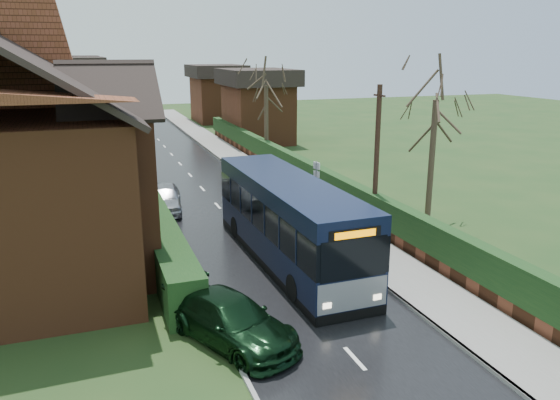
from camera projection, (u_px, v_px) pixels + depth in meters
name	position (u px, v px, depth m)	size (l,w,h in m)	color
ground	(280.00, 276.00, 20.16)	(140.00, 140.00, 0.00)	#31421C
road	(218.00, 206.00, 29.24)	(6.00, 100.00, 0.02)	black
pavement	(292.00, 198.00, 30.61)	(2.50, 100.00, 0.14)	slate
kerb_right	(271.00, 200.00, 30.22)	(0.12, 100.00, 0.14)	gray
kerb_left	(160.00, 211.00, 28.25)	(0.12, 100.00, 0.10)	gray
front_hedge	(155.00, 227.00, 23.23)	(1.20, 16.00, 1.60)	black
picket_fence	(173.00, 233.00, 23.57)	(0.10, 16.00, 0.90)	#9E896B
right_wall_hedge	(317.00, 179.00, 30.86)	(0.60, 50.00, 1.80)	brown
brick_house	(19.00, 152.00, 20.52)	(9.30, 14.60, 10.30)	brown
bus	(288.00, 222.00, 21.16)	(2.65, 10.85, 3.28)	black
car_silver	(164.00, 198.00, 28.10)	(1.68, 4.18, 1.42)	#AAA9AE
car_green	(231.00, 320.00, 15.46)	(1.87, 4.60, 1.34)	black
car_distant	(141.00, 127.00, 54.56)	(1.41, 4.05, 1.33)	black
bus_stop_sign	(316.00, 182.00, 26.40)	(0.18, 0.44, 2.92)	slate
telegraph_pole	(376.00, 159.00, 24.30)	(0.23, 0.86, 6.65)	black
tree_right_near	(437.00, 91.00, 24.95)	(3.88, 3.88, 8.38)	#3C2E23
tree_right_far	(266.00, 80.00, 38.50)	(4.22, 4.22, 8.15)	#382D21
tree_house_side	(19.00, 56.00, 31.39)	(4.55, 4.55, 10.35)	#34291E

